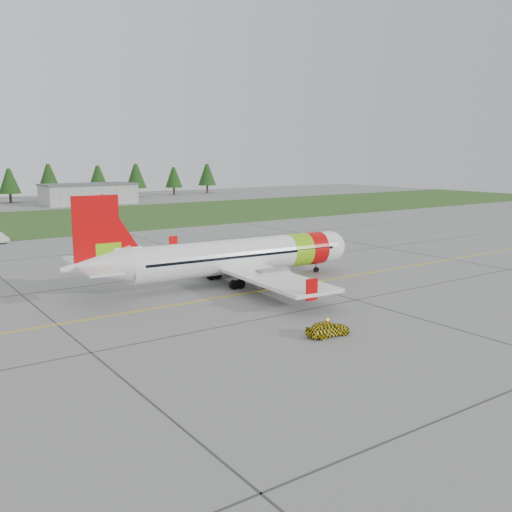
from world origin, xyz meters
TOP-DOWN VIEW (x-y plane):
  - ground at (0.00, 0.00)m, footprint 320.00×320.00m
  - aircraft at (4.61, 12.61)m, footprint 32.09×29.61m
  - follow_me_car at (0.70, -6.49)m, footprint 1.31×1.49m
  - grass_strip at (0.00, 82.00)m, footprint 320.00×50.00m
  - taxi_guideline at (0.00, 8.00)m, footprint 120.00×0.25m
  - hangar_east at (25.00, 118.00)m, footprint 24.00×12.00m

SIDE VIEW (x-z plane):
  - ground at x=0.00m, z-range 0.00..0.00m
  - taxi_guideline at x=0.00m, z-range 0.00..0.02m
  - grass_strip at x=0.00m, z-range 0.00..0.03m
  - follow_me_car at x=0.70m, z-range 0.00..3.43m
  - hangar_east at x=25.00m, z-range 0.00..5.20m
  - aircraft at x=4.61m, z-range -2.06..7.66m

